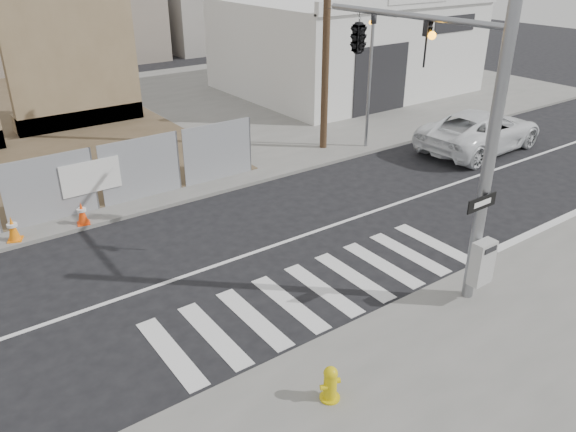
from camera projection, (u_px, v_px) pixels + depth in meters
ground at (265, 249)px, 15.42m from camera, size 100.00×100.00×0.00m
sidewalk_far at (95, 126)px, 25.62m from camera, size 50.00×20.00×0.12m
signal_pole at (398, 75)px, 13.16m from camera, size 0.96×5.87×7.00m
far_signal_pole at (371, 62)px, 21.47m from camera, size 0.16×0.20×5.60m
concrete_wall_right at (71, 53)px, 23.97m from camera, size 5.50×1.30×8.00m
auto_shop at (345, 45)px, 31.15m from camera, size 12.00×10.20×5.95m
utility_pole_right at (327, 15)px, 20.59m from camera, size 1.60×0.28×10.00m
fire_hydrant at (330, 383)px, 10.02m from camera, size 0.49×0.49×0.71m
suv at (481, 130)px, 22.54m from camera, size 5.97×3.03×1.62m
traffic_cone_c at (13, 229)px, 15.47m from camera, size 0.49×0.49×0.72m
traffic_cone_d at (82, 213)px, 16.40m from camera, size 0.43×0.43×0.69m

